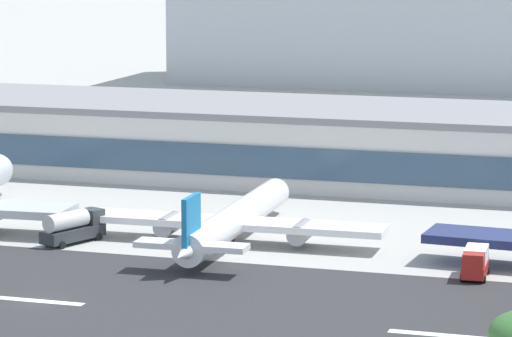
{
  "coord_description": "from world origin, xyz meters",
  "views": [
    {
      "loc": [
        61.25,
        -123.29,
        36.47
      ],
      "look_at": [
        11.17,
        37.54,
        8.05
      ],
      "focal_mm": 98.49,
      "sensor_mm": 36.0,
      "label": 1
    }
  ],
  "objects": [
    {
      "name": "runway_strip",
      "position": [
        0.0,
        0.12,
        0.04
      ],
      "size": [
        800.0,
        43.16,
        0.08
      ],
      "primitive_type": "cube",
      "color": "#2D2D30",
      "rests_on": "ground_plane"
    },
    {
      "name": "terminal_building",
      "position": [
        12.57,
        77.83,
        5.49
      ],
      "size": [
        175.7,
        28.92,
        10.96
      ],
      "color": "silver",
      "rests_on": "ground_plane"
    },
    {
      "name": "distant_hotel_block",
      "position": [
        5.82,
        211.71,
        17.93
      ],
      "size": [
        131.35,
        37.85,
        35.86
      ],
      "primitive_type": "cube",
      "color": "#A8B2BC",
      "rests_on": "ground_plane"
    },
    {
      "name": "runway_centreline_dash_4",
      "position": [
        -1.1,
        0.12,
        0.09
      ],
      "size": [
        12.0,
        1.2,
        0.01
      ],
      "primitive_type": "cube",
      "color": "white",
      "rests_on": "runway_strip"
    },
    {
      "name": "service_fuel_truck_1",
      "position": [
        -7.91,
        25.75,
        2.03
      ],
      "size": [
        5.55,
        8.86,
        3.95
      ],
      "rotation": [
        0.0,
        0.0,
        1.19
      ],
      "color": "#2D3338",
      "rests_on": "ground_plane"
    },
    {
      "name": "airliner_blue_tail_gate_1",
      "position": [
        10.39,
        30.58,
        2.74
      ],
      "size": [
        36.59,
        41.29,
        8.61
      ],
      "rotation": [
        0.0,
        0.0,
        1.59
      ],
      "color": "silver",
      "rests_on": "ground_plane"
    },
    {
      "name": "service_box_truck_0",
      "position": [
        40.28,
        22.77,
        1.79
      ],
      "size": [
        2.9,
        6.1,
        3.25
      ],
      "rotation": [
        0.0,
        0.0,
        4.76
      ],
      "color": "#B2231E",
      "rests_on": "ground_plane"
    },
    {
      "name": "ground_plane",
      "position": [
        0.0,
        0.0,
        0.0
      ],
      "size": [
        1400.0,
        1400.0,
        0.0
      ],
      "primitive_type": "plane",
      "color": "#A8A8A3"
    },
    {
      "name": "runway_centreline_dash_5",
      "position": [
        41.69,
        0.12,
        0.09
      ],
      "size": [
        12.0,
        1.2,
        0.01
      ],
      "primitive_type": "cube",
      "color": "white",
      "rests_on": "runway_strip"
    }
  ]
}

